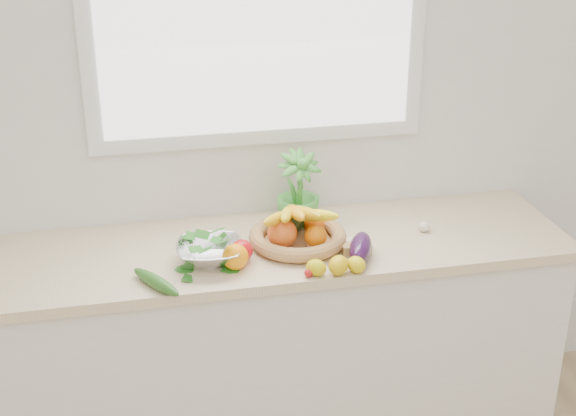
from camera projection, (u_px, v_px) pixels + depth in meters
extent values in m
cube|color=white|center=(258.00, 105.00, 3.09)|extent=(4.50, 0.02, 2.70)
cube|color=silver|center=(275.00, 349.00, 3.20)|extent=(2.20, 0.58, 0.86)
cube|color=beige|center=(274.00, 248.00, 3.01)|extent=(2.24, 0.62, 0.04)
cube|color=white|center=(257.00, 0.00, 2.91)|extent=(1.30, 0.03, 1.10)
cube|color=white|center=(258.00, 1.00, 2.90)|extent=(1.18, 0.01, 0.98)
sphere|color=orange|center=(235.00, 257.00, 2.81)|extent=(0.12, 0.12, 0.09)
ellipsoid|color=yellow|center=(356.00, 265.00, 2.79)|extent=(0.08, 0.09, 0.06)
ellipsoid|color=gold|center=(338.00, 265.00, 2.77)|extent=(0.10, 0.11, 0.07)
ellipsoid|color=#D0BE0B|center=(316.00, 268.00, 2.77)|extent=(0.09, 0.09, 0.06)
sphere|color=red|center=(242.00, 251.00, 2.86)|extent=(0.10, 0.10, 0.08)
cube|color=tan|center=(356.00, 249.00, 2.93)|extent=(0.11, 0.04, 0.03)
ellipsoid|color=white|center=(314.00, 243.00, 2.96)|extent=(0.07, 0.07, 0.05)
ellipsoid|color=white|center=(424.00, 227.00, 3.09)|extent=(0.06, 0.06, 0.04)
ellipsoid|color=beige|center=(351.00, 243.00, 2.96)|extent=(0.06, 0.06, 0.04)
ellipsoid|color=#290E34|center=(361.00, 248.00, 2.88)|extent=(0.15, 0.22, 0.08)
ellipsoid|color=#235118|center=(156.00, 282.00, 2.69)|extent=(0.17, 0.23, 0.05)
sphere|color=red|center=(309.00, 273.00, 2.76)|extent=(0.04, 0.04, 0.03)
imported|color=green|center=(298.00, 191.00, 3.10)|extent=(0.21, 0.21, 0.31)
cylinder|color=tan|center=(298.00, 243.00, 3.00)|extent=(0.31, 0.31, 0.01)
torus|color=tan|center=(298.00, 236.00, 2.99)|extent=(0.37, 0.37, 0.06)
sphere|color=#D95A1B|center=(282.00, 233.00, 2.93)|extent=(0.11, 0.11, 0.11)
sphere|color=#D86606|center=(316.00, 236.00, 2.94)|extent=(0.09, 0.09, 0.08)
sphere|color=#D95306|center=(314.00, 225.00, 3.03)|extent=(0.08, 0.08, 0.08)
ellipsoid|color=#1C3116|center=(291.00, 220.00, 3.03)|extent=(0.09, 0.09, 0.11)
ellipsoid|color=gold|center=(278.00, 218.00, 2.93)|extent=(0.18, 0.22, 0.10)
ellipsoid|color=yellow|center=(287.00, 214.00, 2.94)|extent=(0.11, 0.25, 0.10)
ellipsoid|color=#FFAB15|center=(296.00, 213.00, 2.93)|extent=(0.05, 0.25, 0.10)
ellipsoid|color=gold|center=(304.00, 213.00, 2.95)|extent=(0.12, 0.25, 0.10)
ellipsoid|color=yellow|center=(313.00, 215.00, 2.95)|extent=(0.19, 0.22, 0.10)
cylinder|color=white|center=(210.00, 261.00, 2.85)|extent=(0.10, 0.10, 0.02)
imported|color=silver|center=(210.00, 252.00, 2.84)|extent=(0.26, 0.26, 0.06)
ellipsoid|color=#1F5D17|center=(209.00, 242.00, 2.82)|extent=(0.19, 0.19, 0.07)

